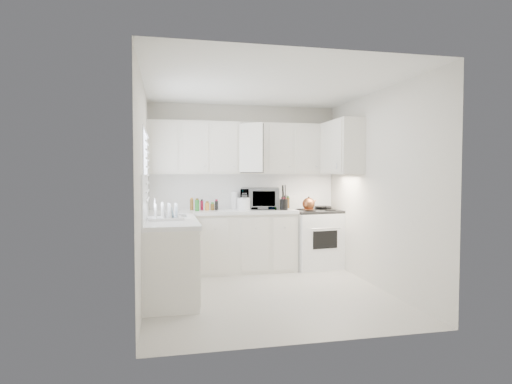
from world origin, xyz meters
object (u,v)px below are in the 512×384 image
object	(u,v)px
tea_kettle	(309,203)
microwave	(260,196)
stove	(316,231)
utensil_crock	(284,197)
rice_cooker	(244,203)
dish_rack	(165,210)

from	to	relation	value
tea_kettle	microwave	bearing A→B (deg)	158.32
stove	utensil_crock	world-z (taller)	utensil_crock
microwave	rice_cooker	xyz separation A→B (m)	(-0.27, -0.08, -0.10)
stove	rice_cooker	world-z (taller)	stove
rice_cooker	tea_kettle	bearing A→B (deg)	-13.52
rice_cooker	microwave	bearing A→B (deg)	12.63
microwave	rice_cooker	world-z (taller)	microwave
rice_cooker	utensil_crock	distance (m)	0.62
dish_rack	utensil_crock	bearing A→B (deg)	23.30
microwave	rice_cooker	size ratio (longest dim) A/B	2.78
stove	tea_kettle	xyz separation A→B (m)	(-0.18, -0.16, 0.46)
dish_rack	microwave	bearing A→B (deg)	34.69
tea_kettle	stove	bearing A→B (deg)	38.89
stove	dish_rack	size ratio (longest dim) A/B	2.84
stove	dish_rack	bearing A→B (deg)	-159.75
rice_cooker	dish_rack	distance (m)	1.69
tea_kettle	rice_cooker	world-z (taller)	rice_cooker
stove	tea_kettle	distance (m)	0.52
utensil_crock	rice_cooker	bearing A→B (deg)	162.37
microwave	utensil_crock	xyz separation A→B (m)	(0.31, -0.26, -0.00)
rice_cooker	dish_rack	bearing A→B (deg)	-139.00
stove	microwave	size ratio (longest dim) A/B	1.97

